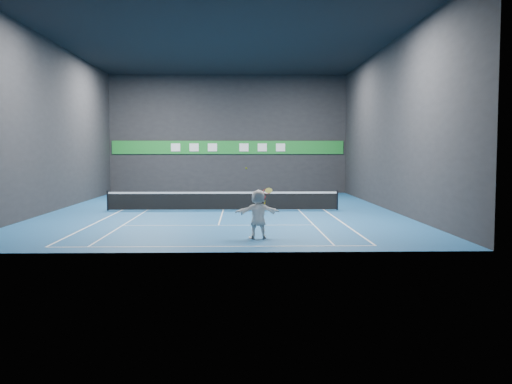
{
  "coord_description": "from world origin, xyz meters",
  "views": [
    {
      "loc": [
        0.97,
        -30.7,
        3.13
      ],
      "look_at": [
        1.59,
        -7.33,
        1.5
      ],
      "focal_mm": 40.0,
      "sensor_mm": 36.0,
      "label": 1
    }
  ],
  "objects_px": {
    "player": "(258,214)",
    "tennis_racket": "(267,193)",
    "tennis_net": "(223,200)",
    "tennis_ball": "(246,168)"
  },
  "relations": [
    {
      "from": "tennis_net",
      "to": "tennis_racket",
      "type": "height_order",
      "value": "tennis_racket"
    },
    {
      "from": "player",
      "to": "tennis_racket",
      "type": "bearing_deg",
      "value": 179.84
    },
    {
      "from": "player",
      "to": "tennis_ball",
      "type": "distance_m",
      "value": 1.72
    },
    {
      "from": "player",
      "to": "tennis_racket",
      "type": "xyz_separation_m",
      "value": [
        0.32,
        0.05,
        0.77
      ]
    },
    {
      "from": "tennis_net",
      "to": "tennis_racket",
      "type": "relative_size",
      "value": 18.58
    },
    {
      "from": "player",
      "to": "tennis_net",
      "type": "bearing_deg",
      "value": -89.87
    },
    {
      "from": "player",
      "to": "tennis_racket",
      "type": "relative_size",
      "value": 2.66
    },
    {
      "from": "player",
      "to": "tennis_net",
      "type": "height_order",
      "value": "player"
    },
    {
      "from": "tennis_net",
      "to": "player",
      "type": "bearing_deg",
      "value": -81.12
    },
    {
      "from": "tennis_ball",
      "to": "tennis_net",
      "type": "relative_size",
      "value": 0.01
    }
  ]
}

